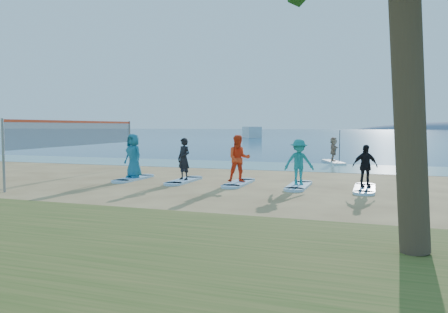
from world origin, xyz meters
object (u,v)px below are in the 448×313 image
(surfboard_0, at_px, (134,178))
(surfboard_4, at_px, (365,189))
(boat_offshore_a, at_px, (252,137))
(student_2, at_px, (239,159))
(volleyball_net, at_px, (81,134))
(surfboard_3, at_px, (299,186))
(paddleboard, at_px, (333,162))
(surfboard_1, at_px, (184,181))
(student_4, at_px, (365,166))
(student_3, at_px, (299,162))
(student_1, at_px, (184,159))
(student_0, at_px, (133,156))
(surfboard_2, at_px, (239,183))
(paddleboarder, at_px, (333,149))

(surfboard_0, distance_m, surfboard_4, 9.22)
(boat_offshore_a, height_order, student_2, student_2)
(volleyball_net, xyz_separation_m, surfboard_3, (9.51, 0.02, -1.86))
(surfboard_3, bearing_deg, surfboard_0, 180.00)
(paddleboard, xyz_separation_m, surfboard_4, (2.04, -11.08, -0.01))
(surfboard_1, distance_m, student_4, 6.96)
(surfboard_3, relative_size, student_4, 1.46)
(student_3, bearing_deg, student_1, 158.66)
(surfboard_0, bearing_deg, surfboard_3, 0.00)
(volleyball_net, distance_m, student_1, 5.00)
(boat_offshore_a, bearing_deg, surfboard_3, -97.72)
(student_1, xyz_separation_m, surfboard_4, (6.92, 0.00, -0.88))
(student_2, xyz_separation_m, student_3, (2.31, 0.00, -0.07))
(student_0, bearing_deg, boat_offshore_a, 120.91)
(volleyball_net, height_order, surfboard_4, volleyball_net)
(student_3, bearing_deg, volleyball_net, 158.80)
(surfboard_3, bearing_deg, student_2, 180.00)
(volleyball_net, distance_m, student_3, 9.56)
(surfboard_0, xyz_separation_m, student_1, (2.31, 0.00, 0.88))
(surfboard_1, xyz_separation_m, surfboard_2, (2.31, 0.00, 0.00))
(surfboard_1, relative_size, student_2, 1.22)
(surfboard_3, bearing_deg, paddleboarder, 88.62)
(surfboard_1, xyz_separation_m, student_3, (4.61, 0.00, 0.88))
(boat_offshore_a, distance_m, surfboard_2, 69.12)
(surfboard_1, bearing_deg, student_1, 0.00)
(surfboard_0, height_order, surfboard_1, same)
(boat_offshore_a, distance_m, surfboard_1, 68.56)
(surfboard_0, distance_m, student_2, 4.71)
(paddleboarder, bearing_deg, paddleboard, -89.32)
(surfboard_0, relative_size, student_4, 1.46)
(surfboard_1, xyz_separation_m, surfboard_3, (4.61, 0.00, 0.00))
(student_3, xyz_separation_m, surfboard_4, (2.31, 0.00, -0.88))
(surfboard_1, distance_m, surfboard_3, 4.61)
(boat_offshore_a, relative_size, student_2, 5.03)
(student_4, bearing_deg, paddleboarder, 80.40)
(paddleboarder, bearing_deg, boat_offshore_a, 20.92)
(surfboard_3, distance_m, student_4, 2.44)
(paddleboarder, bearing_deg, volleyball_net, 139.31)
(paddleboarder, height_order, student_3, student_3)
(student_0, height_order, surfboard_1, student_0)
(paddleboard, bearing_deg, surfboard_1, -134.43)
(boat_offshore_a, height_order, surfboard_4, boat_offshore_a)
(student_2, xyz_separation_m, student_4, (4.61, 0.00, -0.15))
(surfboard_1, bearing_deg, student_2, 0.00)
(surfboard_0, xyz_separation_m, surfboard_3, (6.92, 0.00, 0.00))
(paddleboarder, distance_m, surfboard_3, 11.11)
(surfboard_2, height_order, surfboard_4, same)
(student_1, height_order, student_4, student_1)
(surfboard_2, bearing_deg, boat_offshore_a, 105.05)
(student_2, bearing_deg, student_4, -22.77)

